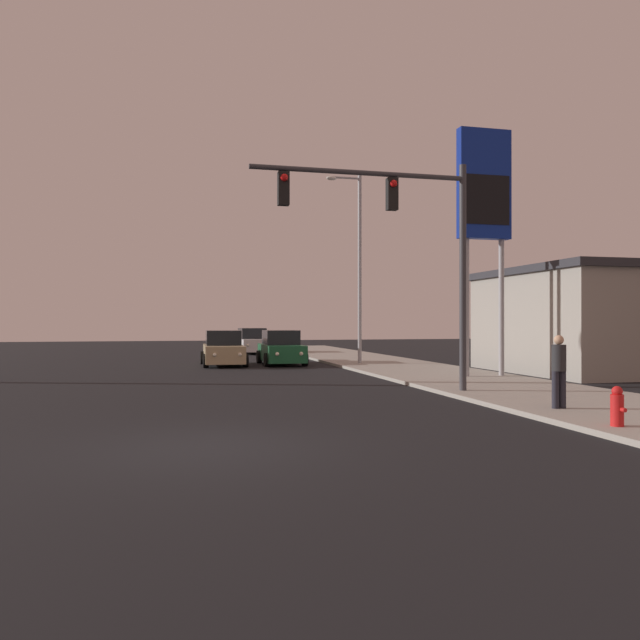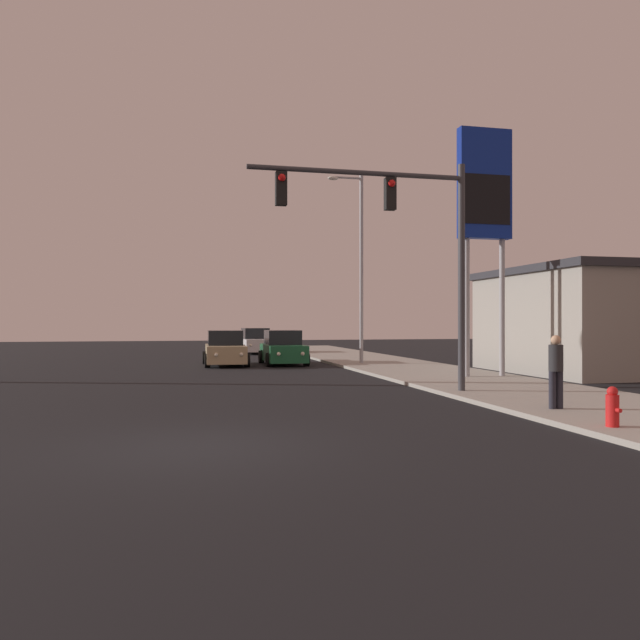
{
  "view_description": "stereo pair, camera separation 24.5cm",
  "coord_description": "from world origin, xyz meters",
  "px_view_note": "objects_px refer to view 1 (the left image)",
  "views": [
    {
      "loc": [
        -0.55,
        -10.57,
        2.09
      ],
      "look_at": [
        4.72,
        11.33,
        2.16
      ],
      "focal_mm": 35.0,
      "sensor_mm": 36.0,
      "label": 1
    },
    {
      "loc": [
        -0.31,
        -10.62,
        2.09
      ],
      "look_at": [
        4.72,
        11.33,
        2.16
      ],
      "focal_mm": 35.0,
      "sensor_mm": 36.0,
      "label": 2
    }
  ],
  "objects_px": {
    "car_green": "(281,349)",
    "pedestrian_on_sidewalk": "(559,368)",
    "car_tan": "(223,350)",
    "gas_station_sign": "(484,198)",
    "street_lamp": "(357,259)",
    "fire_hydrant": "(617,407)",
    "car_white": "(252,342)",
    "traffic_light_mast": "(406,230)"
  },
  "relations": [
    {
      "from": "car_tan",
      "to": "pedestrian_on_sidewalk",
      "type": "xyz_separation_m",
      "value": [
        6.15,
        -17.55,
        0.27
      ]
    },
    {
      "from": "street_lamp",
      "to": "gas_station_sign",
      "type": "xyz_separation_m",
      "value": [
        2.44,
        -7.91,
        1.5
      ]
    },
    {
      "from": "traffic_light_mast",
      "to": "fire_hydrant",
      "type": "relative_size",
      "value": 8.55
    },
    {
      "from": "gas_station_sign",
      "to": "pedestrian_on_sidewalk",
      "type": "height_order",
      "value": "gas_station_sign"
    },
    {
      "from": "car_green",
      "to": "gas_station_sign",
      "type": "relative_size",
      "value": 0.48
    },
    {
      "from": "gas_station_sign",
      "to": "fire_hydrant",
      "type": "height_order",
      "value": "gas_station_sign"
    },
    {
      "from": "fire_hydrant",
      "to": "street_lamp",
      "type": "bearing_deg",
      "value": 88.48
    },
    {
      "from": "car_white",
      "to": "fire_hydrant",
      "type": "height_order",
      "value": "car_white"
    },
    {
      "from": "traffic_light_mast",
      "to": "fire_hydrant",
      "type": "distance_m",
      "value": 7.8
    },
    {
      "from": "car_tan",
      "to": "pedestrian_on_sidewalk",
      "type": "distance_m",
      "value": 18.6
    },
    {
      "from": "car_green",
      "to": "traffic_light_mast",
      "type": "bearing_deg",
      "value": 95.68
    },
    {
      "from": "car_tan",
      "to": "pedestrian_on_sidewalk",
      "type": "bearing_deg",
      "value": 110.85
    },
    {
      "from": "pedestrian_on_sidewalk",
      "to": "fire_hydrant",
      "type": "bearing_deg",
      "value": -99.58
    },
    {
      "from": "car_green",
      "to": "gas_station_sign",
      "type": "distance_m",
      "value": 12.56
    },
    {
      "from": "car_tan",
      "to": "gas_station_sign",
      "type": "distance_m",
      "value": 14.06
    },
    {
      "from": "pedestrian_on_sidewalk",
      "to": "car_white",
      "type": "bearing_deg",
      "value": 96.71
    },
    {
      "from": "car_green",
      "to": "fire_hydrant",
      "type": "height_order",
      "value": "car_green"
    },
    {
      "from": "car_tan",
      "to": "gas_station_sign",
      "type": "height_order",
      "value": "gas_station_sign"
    },
    {
      "from": "car_tan",
      "to": "traffic_light_mast",
      "type": "xyz_separation_m",
      "value": [
        4.0,
        -13.6,
        3.91
      ]
    },
    {
      "from": "traffic_light_mast",
      "to": "pedestrian_on_sidewalk",
      "type": "height_order",
      "value": "traffic_light_mast"
    },
    {
      "from": "street_lamp",
      "to": "gas_station_sign",
      "type": "relative_size",
      "value": 1.0
    },
    {
      "from": "car_white",
      "to": "traffic_light_mast",
      "type": "relative_size",
      "value": 0.67
    },
    {
      "from": "fire_hydrant",
      "to": "gas_station_sign",
      "type": "bearing_deg",
      "value": 74.51
    },
    {
      "from": "car_tan",
      "to": "street_lamp",
      "type": "distance_m",
      "value": 7.75
    },
    {
      "from": "traffic_light_mast",
      "to": "gas_station_sign",
      "type": "relative_size",
      "value": 0.72
    },
    {
      "from": "car_tan",
      "to": "fire_hydrant",
      "type": "xyz_separation_m",
      "value": [
        5.74,
        -19.95,
        -0.27
      ]
    },
    {
      "from": "fire_hydrant",
      "to": "car_white",
      "type": "bearing_deg",
      "value": 95.45
    },
    {
      "from": "car_tan",
      "to": "gas_station_sign",
      "type": "xyz_separation_m",
      "value": [
        8.67,
        -9.39,
        5.86
      ]
    },
    {
      "from": "car_green",
      "to": "traffic_light_mast",
      "type": "relative_size",
      "value": 0.66
    },
    {
      "from": "traffic_light_mast",
      "to": "street_lamp",
      "type": "bearing_deg",
      "value": 79.55
    },
    {
      "from": "car_white",
      "to": "car_green",
      "type": "xyz_separation_m",
      "value": [
        0.02,
        -10.93,
        0.0
      ]
    },
    {
      "from": "car_green",
      "to": "street_lamp",
      "type": "xyz_separation_m",
      "value": [
        3.42,
        -1.54,
        4.36
      ]
    },
    {
      "from": "gas_station_sign",
      "to": "fire_hydrant",
      "type": "relative_size",
      "value": 11.84
    },
    {
      "from": "street_lamp",
      "to": "pedestrian_on_sidewalk",
      "type": "xyz_separation_m",
      "value": [
        -0.09,
        -16.06,
        -4.08
      ]
    },
    {
      "from": "car_green",
      "to": "pedestrian_on_sidewalk",
      "type": "xyz_separation_m",
      "value": [
        3.33,
        -17.6,
        0.27
      ]
    },
    {
      "from": "car_white",
      "to": "pedestrian_on_sidewalk",
      "type": "relative_size",
      "value": 2.6
    },
    {
      "from": "car_white",
      "to": "traffic_light_mast",
      "type": "xyz_separation_m",
      "value": [
        1.21,
        -24.59,
        3.91
      ]
    },
    {
      "from": "car_green",
      "to": "fire_hydrant",
      "type": "bearing_deg",
      "value": 99.06
    },
    {
      "from": "car_white",
      "to": "car_tan",
      "type": "xyz_separation_m",
      "value": [
        -2.79,
        -10.98,
        0.0
      ]
    },
    {
      "from": "car_tan",
      "to": "traffic_light_mast",
      "type": "distance_m",
      "value": 14.71
    },
    {
      "from": "street_lamp",
      "to": "pedestrian_on_sidewalk",
      "type": "distance_m",
      "value": 16.57
    },
    {
      "from": "traffic_light_mast",
      "to": "fire_hydrant",
      "type": "height_order",
      "value": "traffic_light_mast"
    }
  ]
}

